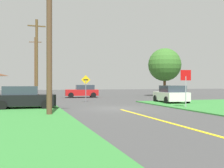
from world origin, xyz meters
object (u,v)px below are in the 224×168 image
Objects in this scene: utility_pole_far at (35,66)px; direction_sign at (86,85)px; car_approaching_junction at (82,91)px; parked_car_near_building at (24,98)px; utility_pole_mid at (37,59)px; stop_sign at (186,81)px; oak_tree_left at (165,65)px; utility_pole_near at (49,46)px; car_on_crossroad at (171,94)px.

utility_pole_far is 3.33× the size of direction_sign.
car_approaching_junction and parked_car_near_building have the same top height.
car_approaching_junction is at bearing 67.59° from parked_car_near_building.
parked_car_near_building is at bearing -134.97° from direction_sign.
direction_sign reaches higher than car_approaching_junction.
direction_sign is (4.46, -3.16, -2.70)m from utility_pole_mid.
stop_sign reaches higher than car_approaching_junction.
oak_tree_left reaches higher than parked_car_near_building.
car_approaching_junction is at bearing 80.69° from direction_sign.
parked_car_near_building is 1.66× the size of direction_sign.
car_approaching_junction is at bearing -62.38° from stop_sign.
utility_pole_near is 13.44m from utility_pole_mid.
direction_sign is at bearing 48.80° from parked_car_near_building.
utility_pole_far is (-11.35, 20.29, 3.66)m from car_on_crossroad.
car_on_crossroad is 14.37m from oak_tree_left.
oak_tree_left is (6.08, 12.50, 3.65)m from car_on_crossroad.
oak_tree_left is at bearing 47.41° from utility_pole_near.
utility_pole_mid is at bearing 90.78° from utility_pole_near.
stop_sign is 15.64m from utility_pole_mid.
utility_pole_near is 2.91× the size of direction_sign.
utility_pole_near is at bearing -112.62° from direction_sign.
stop_sign is at bearing 168.17° from car_on_crossroad.
direction_sign is at bearing -35.34° from utility_pole_mid.
car_on_crossroad is at bearing -27.20° from direction_sign.
direction_sign reaches higher than parked_car_near_building.
car_approaching_junction is at bearing 30.78° from car_on_crossroad.
utility_pole_near is 26.87m from utility_pole_far.
car_on_crossroad is 13.72m from car_approaching_junction.
utility_pole_mid reaches higher than oak_tree_left.
car_on_crossroad is at bearing -93.78° from stop_sign.
utility_pole_near reaches higher than car_on_crossroad.
car_approaching_junction is 0.49× the size of utility_pole_far.
direction_sign is (5.66, 5.66, 0.82)m from parked_car_near_building.
direction_sign is (-7.18, 3.69, 0.82)m from car_on_crossroad.
utility_pole_mid is (-10.07, 11.73, 2.35)m from stop_sign.
car_approaching_junction is (-4.17, 17.34, -1.17)m from stop_sign.
stop_sign is 0.33× the size of utility_pole_mid.
parked_car_near_building is 24.09m from oak_tree_left.
parked_car_near_building is (-11.27, 2.90, -1.17)m from stop_sign.
parked_car_near_building is 8.05m from direction_sign.
car_on_crossroad is 0.55× the size of utility_pole_near.
parked_car_near_building is at bearing 104.76° from car_on_crossroad.
car_on_crossroad is 1.59× the size of direction_sign.
utility_pole_near reaches higher than parked_car_near_building.
parked_car_near_building is at bearing -97.71° from utility_pole_mid.
car_on_crossroad is 12.99m from parked_car_near_building.
utility_pole_mid is (1.20, 8.83, 3.52)m from parked_car_near_building.
stop_sign is 0.67× the size of car_on_crossroad.
utility_pole_mid reaches higher than car_approaching_junction.
direction_sign is at bearing -75.92° from utility_pole_far.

